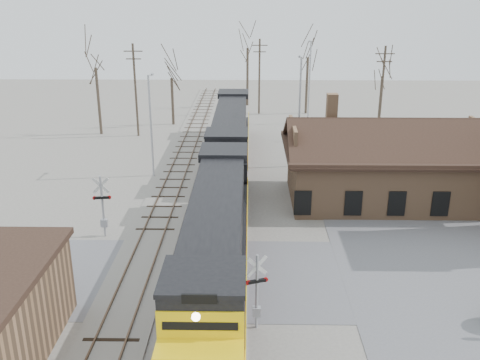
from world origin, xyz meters
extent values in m
plane|color=gray|center=(0.00, 0.00, 0.00)|extent=(140.00, 140.00, 0.00)
cube|color=slate|center=(0.00, 0.00, 0.01)|extent=(60.00, 9.00, 0.03)
cube|color=gray|center=(0.00, 15.00, 0.06)|extent=(3.40, 90.00, 0.12)
cube|color=#473323|center=(-0.72, 15.00, 0.17)|extent=(0.08, 90.00, 0.14)
cube|color=#473323|center=(0.72, 15.00, 0.17)|extent=(0.08, 90.00, 0.14)
cube|color=gray|center=(-4.50, 15.00, 0.06)|extent=(3.40, 90.00, 0.12)
cube|color=#473323|center=(-5.22, 15.00, 0.17)|extent=(0.08, 90.00, 0.14)
cube|color=#473323|center=(-3.78, 15.00, 0.17)|extent=(0.08, 90.00, 0.14)
cube|color=#946C4C|center=(12.00, 12.00, 2.00)|extent=(14.00, 8.00, 4.00)
cube|color=black|center=(12.00, 12.00, 4.10)|extent=(15.20, 9.20, 0.30)
cube|color=black|center=(12.00, 9.70, 5.10)|extent=(15.00, 4.71, 2.66)
cube|color=black|center=(12.00, 14.30, 5.10)|extent=(15.00, 4.71, 2.66)
cube|color=#946C4C|center=(8.00, 13.50, 6.80)|extent=(0.80, 0.80, 2.20)
cube|color=black|center=(0.00, -7.18, 0.60)|extent=(2.71, 4.33, 1.08)
cube|color=black|center=(0.00, 6.91, 0.60)|extent=(2.71, 4.33, 1.08)
cube|color=black|center=(0.00, -0.13, 1.46)|extent=(3.25, 21.67, 0.38)
cube|color=maroon|center=(0.00, -0.13, 1.22)|extent=(3.27, 21.67, 0.13)
cube|color=black|center=(0.00, 1.22, 3.14)|extent=(2.82, 15.71, 3.03)
cube|color=black|center=(0.00, -8.15, 3.14)|extent=(3.25, 3.03, 3.03)
cube|color=yellow|center=(0.00, -9.99, 2.22)|extent=(3.25, 1.95, 1.52)
cylinder|color=#FFF2CC|center=(0.00, -10.99, 4.77)|extent=(0.30, 0.10, 0.30)
cube|color=black|center=(0.00, 14.99, 0.60)|extent=(2.71, 4.33, 1.08)
cube|color=black|center=(0.00, 29.08, 0.60)|extent=(2.71, 4.33, 1.08)
cube|color=black|center=(0.00, 22.04, 1.46)|extent=(3.25, 21.67, 0.38)
cube|color=maroon|center=(0.00, 22.04, 1.22)|extent=(3.27, 21.67, 0.13)
cube|color=black|center=(0.00, 23.39, 3.14)|extent=(2.82, 15.71, 3.03)
cube|color=black|center=(0.00, 14.02, 3.14)|extent=(3.25, 3.03, 3.03)
cube|color=black|center=(0.00, 12.18, 2.22)|extent=(3.25, 1.95, 1.52)
cube|color=black|center=(0.00, 11.10, 0.60)|extent=(3.03, 0.25, 1.08)
cylinder|color=#A5A8AD|center=(2.17, -4.73, 1.93)|extent=(0.14, 0.14, 3.86)
cube|color=silver|center=(2.17, -4.73, 3.29)|extent=(0.97, 0.38, 1.01)
cube|color=silver|center=(2.17, -4.73, 3.29)|extent=(0.97, 0.38, 1.01)
cube|color=black|center=(2.17, -4.73, 2.51)|extent=(0.87, 0.44, 0.14)
cylinder|color=#B20C0C|center=(1.76, -4.88, 2.51)|extent=(0.25, 0.15, 0.23)
cylinder|color=#B20C0C|center=(2.58, -4.58, 2.51)|extent=(0.25, 0.15, 0.23)
cube|color=#A5A8AD|center=(2.17, -4.73, 0.87)|extent=(0.39, 0.29, 0.48)
cylinder|color=#A5A8AD|center=(-7.64, 5.16, 2.08)|extent=(0.15, 0.15, 4.16)
cube|color=silver|center=(-7.64, 5.16, 3.53)|extent=(1.08, 0.18, 1.09)
cube|color=silver|center=(-7.64, 5.16, 3.53)|extent=(1.08, 0.18, 1.09)
cube|color=black|center=(-7.64, 5.16, 2.70)|extent=(0.95, 0.27, 0.16)
cylinder|color=#B20C0C|center=(-7.17, 5.22, 2.70)|extent=(0.26, 0.11, 0.25)
cylinder|color=#B20C0C|center=(-8.10, 5.10, 2.70)|extent=(0.26, 0.11, 0.25)
cube|color=#A5A8AD|center=(-7.64, 5.16, 0.94)|extent=(0.42, 0.31, 0.52)
cylinder|color=#A5A8AD|center=(-6.52, 17.27, 4.34)|extent=(0.18, 0.18, 8.69)
cylinder|color=#A5A8AD|center=(-6.52, 18.17, 8.59)|extent=(0.12, 1.80, 0.12)
cube|color=#A5A8AD|center=(-6.52, 18.97, 8.49)|extent=(0.25, 0.50, 0.12)
cylinder|color=#A5A8AD|center=(6.19, 20.14, 4.92)|extent=(0.18, 0.18, 9.85)
cylinder|color=#A5A8AD|center=(6.19, 21.04, 9.75)|extent=(0.12, 1.80, 0.12)
cube|color=#A5A8AD|center=(6.19, 21.84, 9.65)|extent=(0.25, 0.50, 0.12)
cylinder|color=#A5A8AD|center=(8.83, 36.97, 4.85)|extent=(0.18, 0.18, 9.70)
cylinder|color=#A5A8AD|center=(8.83, 37.87, 9.60)|extent=(0.12, 1.80, 0.12)
cube|color=#A5A8AD|center=(8.83, 38.67, 9.50)|extent=(0.25, 0.50, 0.12)
cylinder|color=#382D23|center=(-10.52, 30.75, 4.98)|extent=(0.24, 0.24, 9.97)
cube|color=#382D23|center=(-10.52, 30.75, 9.17)|extent=(2.00, 0.10, 0.10)
cube|color=#382D23|center=(-10.52, 30.75, 8.37)|extent=(1.60, 0.10, 0.10)
cylinder|color=#382D23|center=(3.00, 42.25, 4.75)|extent=(0.24, 0.24, 9.50)
cube|color=#382D23|center=(3.00, 42.25, 8.70)|extent=(2.00, 0.10, 0.10)
cube|color=#382D23|center=(3.00, 42.25, 7.90)|extent=(1.60, 0.10, 0.10)
cylinder|color=#382D23|center=(15.69, 29.89, 4.93)|extent=(0.24, 0.24, 9.85)
cube|color=#382D23|center=(15.69, 29.89, 9.05)|extent=(2.00, 0.10, 0.10)
cube|color=#382D23|center=(15.69, 29.89, 8.25)|extent=(1.60, 0.10, 0.10)
cylinder|color=#382D23|center=(-14.85, 31.52, 3.67)|extent=(0.32, 0.32, 7.34)
cylinder|color=#382D23|center=(-7.37, 36.16, 2.76)|extent=(0.32, 0.32, 5.51)
cylinder|color=#382D23|center=(1.46, 47.02, 3.95)|extent=(0.32, 0.32, 7.91)
cylinder|color=#382D23|center=(9.13, 42.58, 3.60)|extent=(0.32, 0.32, 7.20)
cylinder|color=#382D23|center=(17.34, 36.84, 2.85)|extent=(0.32, 0.32, 5.69)
camera|label=1|loc=(1.78, -26.45, 15.21)|focal=40.00mm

